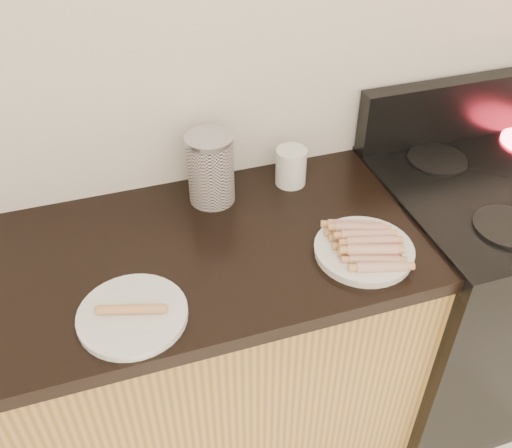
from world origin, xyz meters
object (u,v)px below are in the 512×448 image
object	(u,v)px
stove	(481,290)
main_plate	(364,251)
canister	(211,169)
side_plate	(133,315)
mug	(291,167)

from	to	relation	value
stove	main_plate	distance (m)	0.74
main_plate	canister	world-z (taller)	canister
main_plate	canister	xyz separation A→B (m)	(-0.30, 0.34, 0.09)
stove	side_plate	size ratio (longest dim) A/B	3.71
stove	main_plate	size ratio (longest dim) A/B	3.71
main_plate	mug	xyz separation A→B (m)	(-0.06, 0.35, 0.05)
stove	main_plate	world-z (taller)	main_plate
canister	main_plate	bearing A→B (deg)	-48.62
side_plate	mug	xyz separation A→B (m)	(0.52, 0.38, 0.05)
main_plate	side_plate	bearing A→B (deg)	-176.82
stove	canister	world-z (taller)	canister
stove	mug	world-z (taller)	mug
stove	mug	size ratio (longest dim) A/B	8.20
canister	side_plate	bearing A→B (deg)	-126.87
stove	side_plate	distance (m)	1.25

